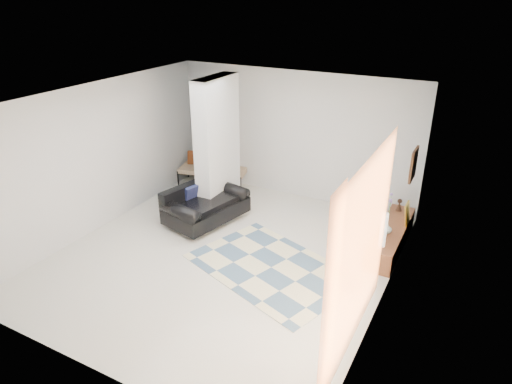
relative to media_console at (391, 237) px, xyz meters
The scene contains 17 objects.
floor 3.05m from the media_console, 145.96° to the right, with size 6.00×6.00×0.00m, color beige.
ceiling 4.00m from the media_console, 145.96° to the right, with size 6.00×6.00×0.00m, color white.
wall_back 3.08m from the media_console, 152.76° to the left, with size 6.00×6.00×0.00m, color silver.
wall_front 5.47m from the media_console, 118.19° to the right, with size 6.00×6.00×0.00m, color silver.
wall_left 5.67m from the media_console, 162.10° to the right, with size 6.00×6.00×0.00m, color silver.
wall_right 2.09m from the media_console, 82.31° to the right, with size 6.00×6.00×0.00m, color silver.
partition_column 3.81m from the media_console, behind, with size 0.35×1.20×2.80m, color silver.
hallway_door 4.86m from the media_console, 164.78° to the left, with size 0.85×0.06×2.04m, color silver.
curtain 3.12m from the media_console, 86.99° to the right, with size 2.55×2.55×0.00m, color #FD8942.
wall_art 1.46m from the media_console, ahead, with size 0.04×0.45×0.55m, color #391D0F.
media_console is the anchor object (origin of this frame).
loveseat 3.66m from the media_console, 168.49° to the right, with size 1.29×1.81×0.76m.
daybed 4.55m from the media_console, 168.32° to the left, with size 1.68×1.02×0.77m.
area_rug 2.32m from the media_console, 134.55° to the right, with size 2.69×1.80×0.01m, color beige.
cylinder_lamp 0.88m from the media_console, 91.58° to the right, with size 0.11×0.11×0.60m, color white.
bronze_figurine 0.82m from the media_console, 93.81° to the left, with size 0.12×0.12×0.24m, color black, non-canonical shape.
vase 0.39m from the media_console, 101.28° to the right, with size 0.18×0.18×0.18m, color silver.
Camera 1 is at (3.73, -5.83, 4.37)m, focal length 32.00 mm.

